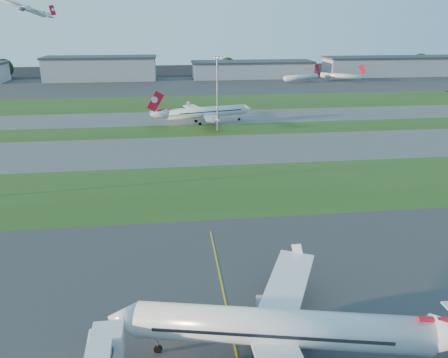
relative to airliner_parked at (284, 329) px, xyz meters
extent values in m
plane|color=black|center=(-10.15, 3.74, -4.51)|extent=(700.00, 700.00, 0.00)
cube|color=#333335|center=(-10.15, 3.74, -4.50)|extent=(300.00, 70.00, 0.01)
cube|color=#294918|center=(-10.15, 55.74, -4.50)|extent=(300.00, 34.00, 0.01)
cube|color=#515154|center=(-10.15, 88.74, -4.50)|extent=(300.00, 32.00, 0.01)
cube|color=#294918|center=(-10.15, 113.74, -4.50)|extent=(300.00, 18.00, 0.01)
cube|color=#515154|center=(-10.15, 135.74, -4.50)|extent=(300.00, 26.00, 0.01)
cube|color=#294918|center=(-10.15, 168.74, -4.50)|extent=(300.00, 40.00, 0.01)
cube|color=#333335|center=(-10.15, 228.74, -4.50)|extent=(400.00, 80.00, 0.01)
cube|color=gold|center=(-5.15, 3.74, -4.51)|extent=(0.25, 60.00, 0.02)
cube|color=silver|center=(-19.65, 1.14, -0.51)|extent=(3.40, 3.00, 3.00)
cylinder|color=silver|center=(-0.39, 0.08, 0.13)|extent=(33.22, 11.11, 4.19)
cube|color=silver|center=(2.56, 8.47, -0.42)|extent=(11.76, 17.03, 1.70)
cylinder|color=gray|center=(0.43, 6.45, -1.64)|extent=(5.06, 3.46, 2.54)
cylinder|color=silver|center=(2.15, 125.01, -0.19)|extent=(30.90, 10.83, 3.90)
cube|color=red|center=(-16.85, 120.56, 5.05)|extent=(6.57, 1.87, 7.78)
cube|color=silver|center=(-0.72, 132.78, -0.70)|extent=(11.15, 15.82, 1.59)
cube|color=silver|center=(3.03, 116.77, -0.70)|extent=(4.84, 15.47, 1.59)
cylinder|color=gray|center=(1.29, 130.93, -1.83)|extent=(4.74, 3.28, 2.36)
cylinder|color=gray|center=(4.01, 119.32, -1.83)|extent=(4.74, 3.28, 2.36)
cylinder|color=silver|center=(-90.15, 230.85, 39.58)|extent=(23.31, 10.86, 3.00)
cube|color=silver|center=(-87.27, 225.17, 39.19)|extent=(9.55, 11.82, 1.22)
cube|color=silver|center=(-91.55, 237.06, 39.19)|extent=(4.74, 12.15, 1.22)
cylinder|color=gray|center=(-88.97, 226.41, 38.32)|extent=(3.74, 2.83, 1.82)
cylinder|color=gray|center=(-92.08, 235.03, 38.32)|extent=(3.74, 2.83, 1.82)
cylinder|color=silver|center=(71.32, 232.45, -1.31)|extent=(25.08, 13.43, 3.20)
cube|color=red|center=(83.21, 237.70, 3.49)|extent=(4.86, 2.36, 6.16)
cylinder|color=silver|center=(98.52, 235.37, -1.31)|extent=(23.39, 17.11, 3.20)
cube|color=red|center=(109.33, 228.14, 3.49)|extent=(4.47, 3.13, 6.16)
cylinder|color=gray|center=(4.85, 111.74, 7.99)|extent=(0.60, 0.60, 25.00)
cube|color=gray|center=(4.85, 111.74, 20.89)|extent=(3.20, 0.50, 0.80)
cube|color=#FFF2CC|center=(4.85, 111.74, 20.89)|extent=(2.80, 0.70, 0.35)
cube|color=#989B9F|center=(-55.15, 258.74, 2.49)|extent=(70.00, 22.00, 14.00)
cube|color=#383A3F|center=(-55.15, 258.74, 10.09)|extent=(71.40, 23.00, 1.20)
cube|color=#989B9F|center=(44.85, 258.74, 0.49)|extent=(80.00, 22.00, 10.00)
cube|color=#383A3F|center=(44.85, 258.74, 6.09)|extent=(81.60, 23.00, 1.20)
cube|color=#989B9F|center=(144.85, 258.74, 1.49)|extent=(95.00, 22.00, 12.00)
cube|color=#383A3F|center=(144.85, 258.74, 8.09)|extent=(96.90, 23.00, 1.20)
cylinder|color=black|center=(-120.15, 273.74, -2.31)|extent=(1.00, 1.00, 4.40)
sphere|color=black|center=(-120.15, 273.74, 2.64)|extent=(12.10, 12.10, 12.10)
cylinder|color=black|center=(-30.15, 269.74, -2.71)|extent=(1.00, 1.00, 3.60)
sphere|color=black|center=(-30.15, 269.74, 1.34)|extent=(9.90, 9.90, 9.90)
cylinder|color=black|center=(29.85, 272.74, -2.41)|extent=(1.00, 1.00, 4.20)
sphere|color=black|center=(29.85, 272.74, 2.32)|extent=(11.55, 11.55, 11.55)
cylinder|color=black|center=(104.85, 270.74, -2.61)|extent=(1.00, 1.00, 3.80)
sphere|color=black|center=(104.85, 270.74, 1.67)|extent=(10.45, 10.45, 10.45)
cylinder|color=black|center=(174.85, 274.74, -2.21)|extent=(1.00, 1.00, 4.60)
sphere|color=black|center=(174.85, 274.74, 2.97)|extent=(12.65, 12.65, 12.65)
camera|label=1|loc=(-11.76, -39.48, 33.04)|focal=35.00mm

